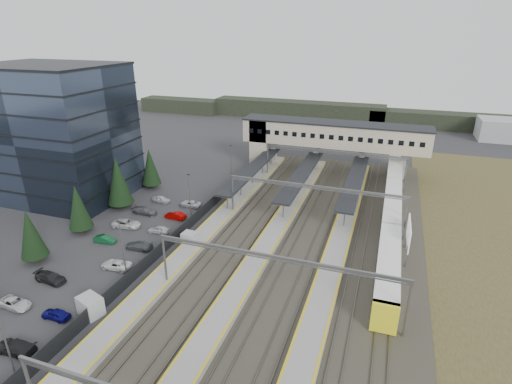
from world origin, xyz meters
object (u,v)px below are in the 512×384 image
at_px(train, 392,209).
at_px(relay_cabin_near, 90,306).
at_px(office_building, 56,133).
at_px(billboard, 409,234).
at_px(footbridge, 321,136).
at_px(relay_cabin_far, 190,239).

bearing_deg(train, relay_cabin_near, -130.81).
xyz_separation_m(office_building, billboard, (62.29, -3.34, -8.42)).
distance_m(office_building, footbridge, 53.18).
relative_size(office_building, train, 0.41).
distance_m(office_building, relay_cabin_far, 35.20).
bearing_deg(office_building, footbridge, 34.47).
distance_m(office_building, relay_cabin_near, 41.28).
xyz_separation_m(relay_cabin_far, train, (28.12, 18.56, 1.04)).
bearing_deg(relay_cabin_near, train, 49.19).
xyz_separation_m(office_building, relay_cabin_far, (31.88, -9.84, -11.22)).
height_order(relay_cabin_far, footbridge, footbridge).
distance_m(relay_cabin_far, billboard, 31.22).
bearing_deg(office_building, billboard, -3.07).
height_order(office_building, billboard, office_building).
bearing_deg(train, office_building, -171.73).
height_order(train, billboard, billboard).
relative_size(relay_cabin_far, footbridge, 0.06).
bearing_deg(train, relay_cabin_far, -146.57).
bearing_deg(footbridge, relay_cabin_near, -104.61).
distance_m(relay_cabin_near, footbridge, 59.83).
xyz_separation_m(relay_cabin_near, relay_cabin_far, (3.18, 17.68, -0.15)).
distance_m(office_building, train, 61.48).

